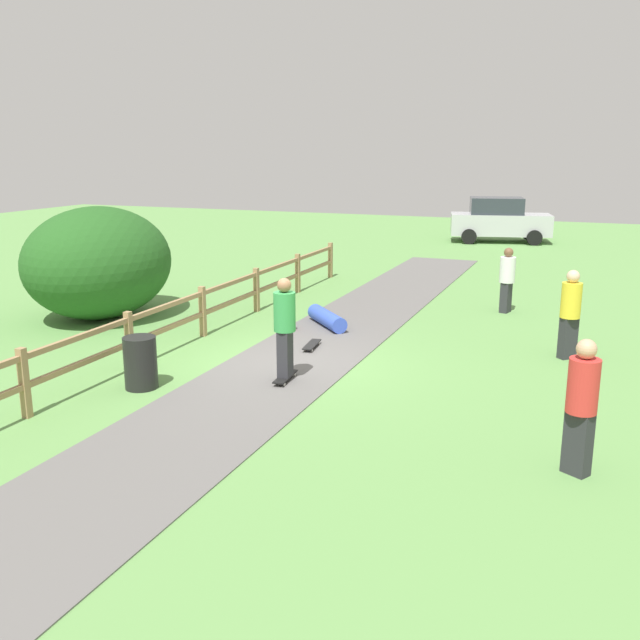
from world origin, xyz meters
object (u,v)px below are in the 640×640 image
(trash_bin, at_px, (140,363))
(bystander_red, at_px, (582,401))
(skater_fallen, at_px, (324,319))
(bystander_yellow, at_px, (570,310))
(parked_car_silver, at_px, (499,220))
(skater_riding, at_px, (285,324))
(bystander_white, at_px, (507,277))
(bush_large, at_px, (98,263))
(skateboard_loose, at_px, (312,345))

(trash_bin, xyz_separation_m, bystander_red, (7.04, -0.69, 0.52))
(skater_fallen, xyz_separation_m, bystander_yellow, (5.30, -0.51, 0.76))
(parked_car_silver, bearing_deg, bystander_yellow, -77.75)
(trash_bin, height_order, skater_fallen, trash_bin)
(skater_fallen, height_order, parked_car_silver, parked_car_silver)
(skater_riding, height_order, bystander_white, skater_riding)
(bystander_white, height_order, parked_car_silver, parked_car_silver)
(bystander_white, bearing_deg, trash_bin, -121.57)
(bystander_red, bearing_deg, bystander_white, 102.95)
(trash_bin, xyz_separation_m, parked_car_silver, (2.91, 21.82, 0.51))
(bystander_red, bearing_deg, skater_riding, 158.71)
(trash_bin, xyz_separation_m, skater_riding, (2.14, 1.22, 0.59))
(bystander_red, xyz_separation_m, bystander_yellow, (-0.38, 5.24, -0.01))
(skater_riding, xyz_separation_m, skater_fallen, (-0.79, 3.84, -0.84))
(bush_large, bearing_deg, bystander_white, 24.88)
(skateboard_loose, distance_m, bystander_yellow, 5.10)
(bystander_yellow, relative_size, parked_car_silver, 0.39)
(skateboard_loose, relative_size, parked_car_silver, 0.18)
(bystander_yellow, bearing_deg, skater_fallen, 174.49)
(skater_riding, relative_size, bystander_red, 1.04)
(skater_fallen, bearing_deg, bystander_red, -45.33)
(trash_bin, relative_size, skater_fallen, 0.63)
(skateboard_loose, bearing_deg, bystander_yellow, 14.27)
(bystander_red, xyz_separation_m, parked_car_silver, (-4.13, 22.51, -0.01))
(skater_riding, bearing_deg, skater_fallen, 101.59)
(bush_large, xyz_separation_m, skater_riding, (6.15, -2.75, -0.29))
(parked_car_silver, bearing_deg, skater_riding, -92.12)
(bush_large, relative_size, trash_bin, 4.28)
(bush_large, relative_size, skateboard_loose, 4.70)
(bystander_white, bearing_deg, skateboard_loose, -123.70)
(trash_bin, distance_m, skateboard_loose, 3.78)
(bystander_red, relative_size, bystander_white, 1.09)
(bystander_yellow, bearing_deg, trash_bin, -145.63)
(bush_large, distance_m, parked_car_silver, 19.15)
(skater_riding, bearing_deg, bystander_yellow, 36.45)
(skateboard_loose, bearing_deg, bystander_white, 56.30)
(skater_fallen, xyz_separation_m, bystander_red, (5.68, -5.75, 0.77))
(bush_large, bearing_deg, skater_riding, -24.11)
(skater_fallen, relative_size, bystander_yellow, 0.82)
(bystander_red, relative_size, bystander_yellow, 1.01)
(bystander_white, xyz_separation_m, bystander_yellow, (1.65, -3.60, 0.08))
(bush_large, bearing_deg, trash_bin, -44.76)
(bush_large, height_order, bystander_yellow, bush_large)
(bush_large, xyz_separation_m, bystander_red, (11.04, -4.66, -0.36))
(bush_large, height_order, bystander_red, bush_large)
(trash_bin, height_order, bystander_yellow, bystander_yellow)
(trash_bin, height_order, skateboard_loose, trash_bin)
(bush_large, height_order, skater_fallen, bush_large)
(skater_riding, distance_m, bystander_yellow, 5.61)
(bystander_white, bearing_deg, skater_riding, -112.45)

